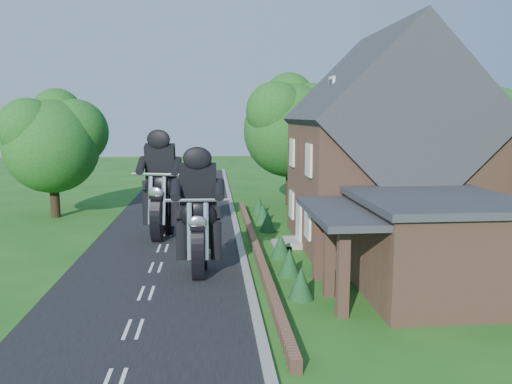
{
  "coord_description": "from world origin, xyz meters",
  "views": [
    {
      "loc": [
        2.34,
        -17.0,
        6.16
      ],
      "look_at": [
        4.29,
        4.86,
        2.8
      ],
      "focal_mm": 35.0,
      "sensor_mm": 36.0,
      "label": 1
    }
  ],
  "objects": [
    {
      "name": "ground",
      "position": [
        0.0,
        0.0,
        0.0
      ],
      "size": [
        120.0,
        120.0,
        0.0
      ],
      "primitive_type": "plane",
      "color": "#1E5618",
      "rests_on": "ground"
    },
    {
      "name": "road",
      "position": [
        0.0,
        0.0,
        0.01
      ],
      "size": [
        7.0,
        80.0,
        0.02
      ],
      "primitive_type": "cube",
      "color": "black",
      "rests_on": "ground"
    },
    {
      "name": "kerb",
      "position": [
        3.65,
        0.0,
        0.06
      ],
      "size": [
        0.3,
        80.0,
        0.12
      ],
      "primitive_type": "cube",
      "color": "gray",
      "rests_on": "ground"
    },
    {
      "name": "garden_wall",
      "position": [
        4.3,
        5.0,
        0.2
      ],
      "size": [
        0.3,
        22.0,
        0.4
      ],
      "primitive_type": "cube",
      "color": "brown",
      "rests_on": "ground"
    },
    {
      "name": "house",
      "position": [
        10.49,
        6.0,
        4.34
      ],
      "size": [
        9.54,
        8.64,
        10.24
      ],
      "color": "brown",
      "rests_on": "ground"
    },
    {
      "name": "annex",
      "position": [
        9.87,
        -0.8,
        1.77
      ],
      "size": [
        7.05,
        5.94,
        3.44
      ],
      "color": "brown",
      "rests_on": "ground"
    },
    {
      "name": "tree_house_right",
      "position": [
        16.65,
        8.62,
        5.19
      ],
      "size": [
        6.51,
        6.0,
        8.4
      ],
      "color": "black",
      "rests_on": "ground"
    },
    {
      "name": "tree_behind_house",
      "position": [
        14.18,
        16.14,
        6.23
      ],
      "size": [
        7.81,
        7.2,
        10.08
      ],
      "color": "black",
      "rests_on": "ground"
    },
    {
      "name": "tree_behind_left",
      "position": [
        8.16,
        17.13,
        5.73
      ],
      "size": [
        6.94,
        6.4,
        9.16
      ],
      "color": "black",
      "rests_on": "ground"
    },
    {
      "name": "tree_far_road",
      "position": [
        -6.86,
        14.11,
        4.84
      ],
      "size": [
        6.08,
        5.6,
        7.84
      ],
      "color": "black",
      "rests_on": "ground"
    },
    {
      "name": "shrub_a",
      "position": [
        5.3,
        -1.0,
        0.55
      ],
      "size": [
        0.9,
        0.9,
        1.1
      ],
      "primitive_type": "cone",
      "color": "#12391B",
      "rests_on": "ground"
    },
    {
      "name": "shrub_b",
      "position": [
        5.3,
        1.5,
        0.55
      ],
      "size": [
        0.9,
        0.9,
        1.1
      ],
      "primitive_type": "cone",
      "color": "#12391B",
      "rests_on": "ground"
    },
    {
      "name": "shrub_c",
      "position": [
        5.3,
        4.0,
        0.55
      ],
      "size": [
        0.9,
        0.9,
        1.1
      ],
      "primitive_type": "cone",
      "color": "#12391B",
      "rests_on": "ground"
    },
    {
      "name": "shrub_d",
      "position": [
        5.3,
        9.0,
        0.55
      ],
      "size": [
        0.9,
        0.9,
        1.1
      ],
      "primitive_type": "cone",
      "color": "#12391B",
      "rests_on": "ground"
    },
    {
      "name": "shrub_e",
      "position": [
        5.3,
        11.5,
        0.55
      ],
      "size": [
        0.9,
        0.9,
        1.1
      ],
      "primitive_type": "cone",
      "color": "#12391B",
      "rests_on": "ground"
    },
    {
      "name": "shrub_f",
      "position": [
        5.3,
        14.0,
        0.55
      ],
      "size": [
        0.9,
        0.9,
        1.1
      ],
      "primitive_type": "cone",
      "color": "#12391B",
      "rests_on": "ground"
    },
    {
      "name": "motorcycle_lead",
      "position": [
        1.81,
        1.88,
        0.75
      ],
      "size": [
        0.47,
        1.63,
        1.5
      ],
      "primitive_type": null,
      "rotation": [
        0.0,
        0.0,
        3.1
      ],
      "color": "black",
      "rests_on": "ground"
    },
    {
      "name": "motorcycle_follow",
      "position": [
        -0.19,
        7.91,
        0.82
      ],
      "size": [
        0.86,
        1.82,
        1.65
      ],
      "primitive_type": null,
      "rotation": [
        0.0,
        0.0,
        2.9
      ],
      "color": "black",
      "rests_on": "ground"
    }
  ]
}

